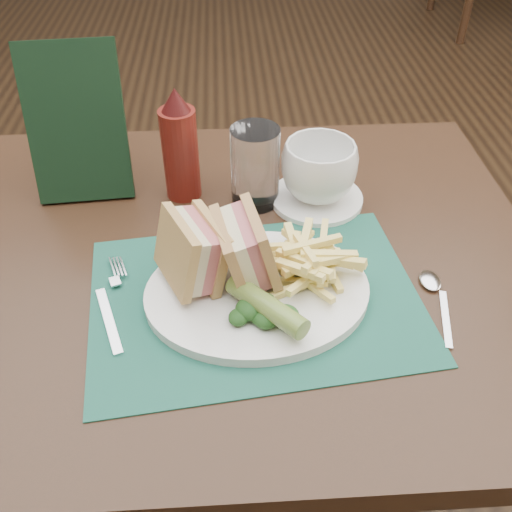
{
  "coord_description": "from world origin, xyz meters",
  "views": [
    {
      "loc": [
        -0.01,
        -1.13,
        1.29
      ],
      "look_at": [
        0.02,
        -0.56,
        0.8
      ],
      "focal_mm": 40.0,
      "sensor_mm": 36.0,
      "label": 1
    }
  ],
  "objects_px": {
    "table_main": "(241,402)",
    "plate": "(257,292)",
    "coffee_cup": "(319,171)",
    "ketchup_bottle": "(180,144)",
    "sandwich_half_b": "(230,250)",
    "sandwich_half_a": "(177,256)",
    "drinking_glass": "(255,167)",
    "saucer": "(317,198)",
    "check_presenter": "(76,123)",
    "placemat": "(255,299)"
  },
  "relations": [
    {
      "from": "sandwich_half_a",
      "to": "coffee_cup",
      "type": "relative_size",
      "value": 0.83
    },
    {
      "from": "sandwich_half_a",
      "to": "sandwich_half_b",
      "type": "relative_size",
      "value": 0.99
    },
    {
      "from": "table_main",
      "to": "plate",
      "type": "height_order",
      "value": "plate"
    },
    {
      "from": "saucer",
      "to": "ketchup_bottle",
      "type": "relative_size",
      "value": 0.81
    },
    {
      "from": "table_main",
      "to": "placemat",
      "type": "relative_size",
      "value": 2.07
    },
    {
      "from": "check_presenter",
      "to": "plate",
      "type": "bearing_deg",
      "value": -50.76
    },
    {
      "from": "sandwich_half_a",
      "to": "coffee_cup",
      "type": "height_order",
      "value": "sandwich_half_a"
    },
    {
      "from": "ketchup_bottle",
      "to": "placemat",
      "type": "bearing_deg",
      "value": -67.76
    },
    {
      "from": "coffee_cup",
      "to": "sandwich_half_b",
      "type": "bearing_deg",
      "value": -126.31
    },
    {
      "from": "table_main",
      "to": "drinking_glass",
      "type": "xyz_separation_m",
      "value": [
        0.03,
        0.13,
        0.44
      ]
    },
    {
      "from": "sandwich_half_a",
      "to": "coffee_cup",
      "type": "bearing_deg",
      "value": 18.74
    },
    {
      "from": "placemat",
      "to": "check_presenter",
      "type": "xyz_separation_m",
      "value": [
        -0.26,
        0.28,
        0.12
      ]
    },
    {
      "from": "check_presenter",
      "to": "placemat",
      "type": "bearing_deg",
      "value": -51.47
    },
    {
      "from": "sandwich_half_a",
      "to": "check_presenter",
      "type": "relative_size",
      "value": 0.4
    },
    {
      "from": "table_main",
      "to": "check_presenter",
      "type": "xyz_separation_m",
      "value": [
        -0.24,
        0.18,
        0.49
      ]
    },
    {
      "from": "table_main",
      "to": "sandwich_half_a",
      "type": "distance_m",
      "value": 0.46
    },
    {
      "from": "sandwich_half_a",
      "to": "sandwich_half_b",
      "type": "distance_m",
      "value": 0.07
    },
    {
      "from": "sandwich_half_b",
      "to": "check_presenter",
      "type": "height_order",
      "value": "check_presenter"
    },
    {
      "from": "sandwich_half_b",
      "to": "placemat",
      "type": "bearing_deg",
      "value": -47.17
    },
    {
      "from": "placemat",
      "to": "saucer",
      "type": "distance_m",
      "value": 0.25
    },
    {
      "from": "table_main",
      "to": "coffee_cup",
      "type": "distance_m",
      "value": 0.47
    },
    {
      "from": "drinking_glass",
      "to": "ketchup_bottle",
      "type": "height_order",
      "value": "ketchup_bottle"
    },
    {
      "from": "table_main",
      "to": "ketchup_bottle",
      "type": "xyz_separation_m",
      "value": [
        -0.08,
        0.16,
        0.47
      ]
    },
    {
      "from": "sandwich_half_a",
      "to": "saucer",
      "type": "height_order",
      "value": "sandwich_half_a"
    },
    {
      "from": "placemat",
      "to": "coffee_cup",
      "type": "xyz_separation_m",
      "value": [
        0.11,
        0.22,
        0.06
      ]
    },
    {
      "from": "plate",
      "to": "check_presenter",
      "type": "xyz_separation_m",
      "value": [
        -0.27,
        0.28,
        0.11
      ]
    },
    {
      "from": "table_main",
      "to": "ketchup_bottle",
      "type": "relative_size",
      "value": 4.84
    },
    {
      "from": "sandwich_half_a",
      "to": "saucer",
      "type": "bearing_deg",
      "value": 18.74
    },
    {
      "from": "coffee_cup",
      "to": "ketchup_bottle",
      "type": "distance_m",
      "value": 0.22
    },
    {
      "from": "sandwich_half_a",
      "to": "plate",
      "type": "bearing_deg",
      "value": -32.25
    },
    {
      "from": "sandwich_half_a",
      "to": "check_presenter",
      "type": "bearing_deg",
      "value": 96.8
    },
    {
      "from": "sandwich_half_b",
      "to": "coffee_cup",
      "type": "height_order",
      "value": "sandwich_half_b"
    },
    {
      "from": "plate",
      "to": "check_presenter",
      "type": "height_order",
      "value": "check_presenter"
    },
    {
      "from": "sandwich_half_b",
      "to": "saucer",
      "type": "relative_size",
      "value": 0.67
    },
    {
      "from": "ketchup_bottle",
      "to": "check_presenter",
      "type": "xyz_separation_m",
      "value": [
        -0.16,
        0.03,
        0.03
      ]
    },
    {
      "from": "plate",
      "to": "drinking_glass",
      "type": "bearing_deg",
      "value": 82.18
    },
    {
      "from": "check_presenter",
      "to": "table_main",
      "type": "bearing_deg",
      "value": -41.83
    },
    {
      "from": "table_main",
      "to": "drinking_glass",
      "type": "bearing_deg",
      "value": 75.0
    },
    {
      "from": "plate",
      "to": "saucer",
      "type": "bearing_deg",
      "value": 57.74
    },
    {
      "from": "saucer",
      "to": "check_presenter",
      "type": "relative_size",
      "value": 0.61
    },
    {
      "from": "saucer",
      "to": "check_presenter",
      "type": "bearing_deg",
      "value": 170.76
    },
    {
      "from": "placemat",
      "to": "saucer",
      "type": "height_order",
      "value": "saucer"
    },
    {
      "from": "sandwich_half_a",
      "to": "ketchup_bottle",
      "type": "height_order",
      "value": "ketchup_bottle"
    },
    {
      "from": "sandwich_half_b",
      "to": "drinking_glass",
      "type": "xyz_separation_m",
      "value": [
        0.04,
        0.2,
        -0.0
      ]
    },
    {
      "from": "drinking_glass",
      "to": "saucer",
      "type": "bearing_deg",
      "value": -3.27
    },
    {
      "from": "sandwich_half_a",
      "to": "check_presenter",
      "type": "distance_m",
      "value": 0.31
    },
    {
      "from": "placemat",
      "to": "drinking_glass",
      "type": "height_order",
      "value": "drinking_glass"
    },
    {
      "from": "coffee_cup",
      "to": "check_presenter",
      "type": "bearing_deg",
      "value": 170.76
    },
    {
      "from": "coffee_cup",
      "to": "plate",
      "type": "bearing_deg",
      "value": -117.03
    },
    {
      "from": "sandwich_half_b",
      "to": "saucer",
      "type": "height_order",
      "value": "sandwich_half_b"
    }
  ]
}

